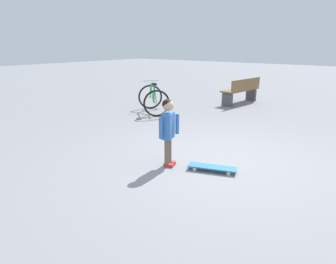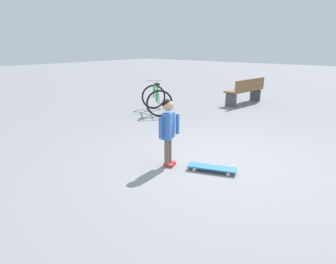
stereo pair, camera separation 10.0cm
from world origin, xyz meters
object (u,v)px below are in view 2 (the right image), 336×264
bicycle_mid (156,99)px  street_bench (246,91)px  child_person (168,125)px  skateboard (212,168)px

bicycle_mid → street_bench: (2.72, -1.38, 0.04)m
bicycle_mid → street_bench: size_ratio=0.78×
child_person → bicycle_mid: (2.75, 2.65, -0.28)m
skateboard → child_person: bearing=108.9°
bicycle_mid → skateboard: bearing=-127.3°
skateboard → street_bench: 5.60m
child_person → skateboard: (0.23, -0.67, -0.60)m
child_person → street_bench: bearing=13.1°
bicycle_mid → street_bench: bearing=-26.9°
skateboard → street_bench: street_bench is taller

